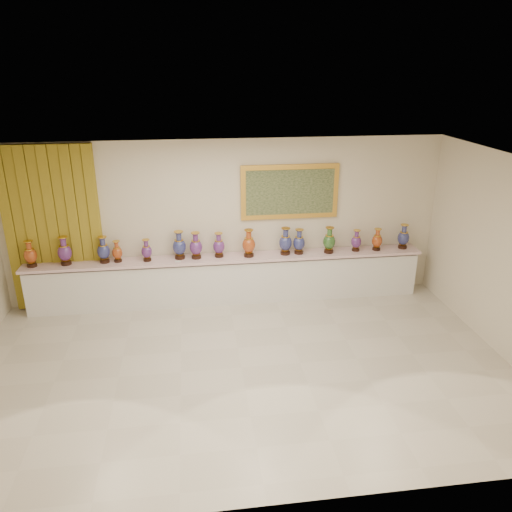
{
  "coord_description": "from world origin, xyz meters",
  "views": [
    {
      "loc": [
        -0.63,
        -6.27,
        4.21
      ],
      "look_at": [
        0.45,
        1.7,
        1.1
      ],
      "focal_mm": 35.0,
      "sensor_mm": 36.0,
      "label": 1
    }
  ],
  "objects_px": {
    "counter": "(228,279)",
    "vase_2": "(104,251)",
    "vase_1": "(65,252)",
    "vase_0": "(30,255)"
  },
  "relations": [
    {
      "from": "counter",
      "to": "vase_2",
      "type": "distance_m",
      "value": 2.3
    },
    {
      "from": "vase_0",
      "to": "vase_2",
      "type": "height_order",
      "value": "vase_2"
    },
    {
      "from": "vase_1",
      "to": "vase_2",
      "type": "height_order",
      "value": "vase_1"
    },
    {
      "from": "counter",
      "to": "vase_2",
      "type": "xyz_separation_m",
      "value": [
        -2.2,
        0.0,
        0.68
      ]
    },
    {
      "from": "vase_0",
      "to": "vase_2",
      "type": "distance_m",
      "value": 1.23
    },
    {
      "from": "vase_1",
      "to": "vase_2",
      "type": "relative_size",
      "value": 1.07
    },
    {
      "from": "vase_0",
      "to": "vase_1",
      "type": "height_order",
      "value": "vase_1"
    },
    {
      "from": "vase_0",
      "to": "counter",
      "type": "bearing_deg",
      "value": 0.49
    },
    {
      "from": "vase_1",
      "to": "vase_2",
      "type": "xyz_separation_m",
      "value": [
        0.66,
        0.01,
        -0.01
      ]
    },
    {
      "from": "counter",
      "to": "vase_1",
      "type": "bearing_deg",
      "value": -179.82
    }
  ]
}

